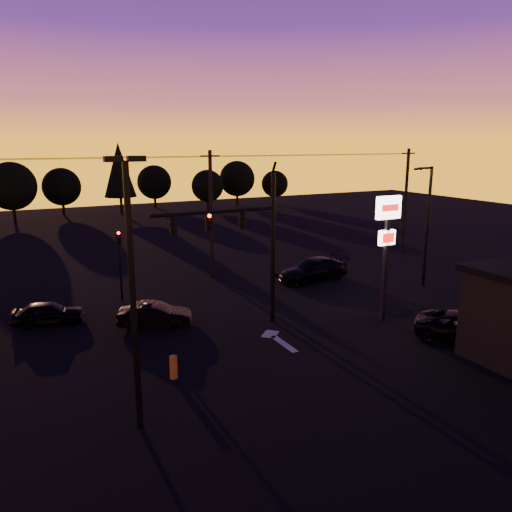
{
  "coord_description": "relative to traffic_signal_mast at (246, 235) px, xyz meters",
  "views": [
    {
      "loc": [
        -10.88,
        -18.53,
        9.56
      ],
      "look_at": [
        1.0,
        5.0,
        3.5
      ],
      "focal_mm": 35.0,
      "sensor_mm": 36.0,
      "label": 1
    }
  ],
  "objects": [
    {
      "name": "tree_7",
      "position": [
        21.1,
        47.01,
        -0.88
      ],
      "size": [
        5.36,
        5.36,
        6.74
      ],
      "color": "black",
      "rests_on": "ground"
    },
    {
      "name": "car_left",
      "position": [
        -9.3,
        5.07,
        -4.32
      ],
      "size": [
        3.87,
        2.21,
        1.24
      ],
      "primitive_type": "imported",
      "rotation": [
        0.0,
        0.0,
        1.36
      ],
      "color": "black",
      "rests_on": "ground"
    },
    {
      "name": "traffic_signal_mast",
      "position": [
        0.0,
        0.0,
        0.0
      ],
      "size": [
        6.79,
        0.52,
        8.58
      ],
      "color": "black",
      "rests_on": "ground"
    },
    {
      "name": "tree_2",
      "position": [
        -9.9,
        44.01,
        -0.57
      ],
      "size": [
        5.77,
        5.78,
        7.26
      ],
      "color": "black",
      "rests_on": "ground"
    },
    {
      "name": "tree_5",
      "position": [
        9.1,
        50.01,
        -1.19
      ],
      "size": [
        4.95,
        4.95,
        6.22
      ],
      "color": "black",
      "rests_on": "ground"
    },
    {
      "name": "ground",
      "position": [
        0.1,
        -3.99,
        -4.94
      ],
      "size": [
        120.0,
        120.0,
        0.0
      ],
      "primitive_type": "plane",
      "color": "black",
      "rests_on": "ground"
    },
    {
      "name": "tree_8",
      "position": [
        27.1,
        46.01,
        -1.82
      ],
      "size": [
        4.12,
        4.12,
        5.19
      ],
      "color": "black",
      "rests_on": "ground"
    },
    {
      "name": "tree_6",
      "position": [
        15.1,
        44.01,
        -1.5
      ],
      "size": [
        4.54,
        4.54,
        5.71
      ],
      "color": "black",
      "rests_on": "ground"
    },
    {
      "name": "tree_3",
      "position": [
        -3.9,
        48.01,
        -1.19
      ],
      "size": [
        4.95,
        4.95,
        6.22
      ],
      "color": "black",
      "rests_on": "ground"
    },
    {
      "name": "suv_parked",
      "position": [
        8.75,
        -6.91,
        -4.23
      ],
      "size": [
        4.78,
        5.54,
        1.41
      ],
      "primitive_type": "imported",
      "rotation": [
        0.0,
        0.0,
        0.59
      ],
      "color": "black",
      "rests_on": "ground"
    },
    {
      "name": "utility_pole_2",
      "position": [
        20.1,
        10.01,
        -0.34
      ],
      "size": [
        1.4,
        0.26,
        9.0
      ],
      "color": "black",
      "rests_on": "ground"
    },
    {
      "name": "tree_4",
      "position": [
        3.1,
        45.01,
        0.99
      ],
      "size": [
        4.18,
        4.18,
        9.5
      ],
      "color": "black",
      "rests_on": "ground"
    },
    {
      "name": "utility_pole_1",
      "position": [
        2.1,
        10.01,
        -0.34
      ],
      "size": [
        1.4,
        0.26,
        9.0
      ],
      "color": "black",
      "rests_on": "ground"
    },
    {
      "name": "pylon_sign",
      "position": [
        7.1,
        -2.49,
        -0.02
      ],
      "size": [
        1.5,
        0.28,
        6.8
      ],
      "color": "black",
      "rests_on": "ground"
    },
    {
      "name": "parking_lot_light",
      "position": [
        -7.4,
        -6.99,
        0.33
      ],
      "size": [
        1.25,
        0.3,
        9.14
      ],
      "color": "black",
      "rests_on": "ground"
    },
    {
      "name": "power_wires",
      "position": [
        2.1,
        10.01,
        3.63
      ],
      "size": [
        36.0,
        1.22,
        0.07
      ],
      "color": "black",
      "rests_on": "ground"
    },
    {
      "name": "car_mid",
      "position": [
        -4.3,
        2.19,
        -4.3
      ],
      "size": [
        4.06,
        2.7,
        1.27
      ],
      "primitive_type": "imported",
      "rotation": [
        0.0,
        0.0,
        1.18
      ],
      "color": "black",
      "rests_on": "ground"
    },
    {
      "name": "bollard",
      "position": [
        -5.26,
        -4.03,
        -4.45
      ],
      "size": [
        0.32,
        0.32,
        0.97
      ],
      "primitive_type": "cylinder",
      "color": "orange",
      "rests_on": "ground"
    },
    {
      "name": "lane_arrow",
      "position": [
        0.6,
        -2.33,
        -4.93
      ],
      "size": [
        1.2,
        3.1,
        0.01
      ],
      "color": "beige",
      "rests_on": "ground"
    },
    {
      "name": "car_right",
      "position": [
        8.16,
        6.0,
        -4.17
      ],
      "size": [
        5.45,
        2.68,
        1.52
      ],
      "primitive_type": "imported",
      "rotation": [
        0.0,
        0.0,
        -1.46
      ],
      "color": "black",
      "rests_on": "ground"
    },
    {
      "name": "streetlight",
      "position": [
        14.01,
        1.51,
        -0.52
      ],
      "size": [
        1.55,
        0.35,
        8.0
      ],
      "color": "black",
      "rests_on": "ground"
    },
    {
      "name": "secondary_signal",
      "position": [
        -4.9,
        7.49,
        -2.07
      ],
      "size": [
        0.3,
        0.31,
        4.35
      ],
      "color": "black",
      "rests_on": "ground"
    }
  ]
}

